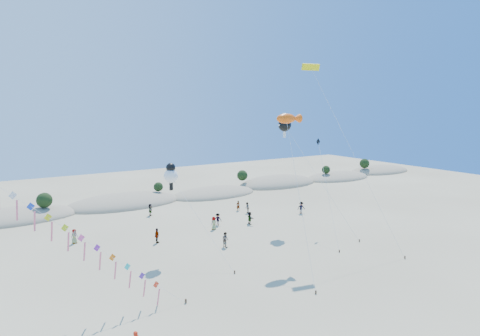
# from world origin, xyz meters

# --- Properties ---
(ground) EXTENTS (160.00, 160.00, 0.00)m
(ground) POSITION_xyz_m (0.00, 0.00, 0.00)
(ground) COLOR gray
(ground) RESTS_ON ground
(dune_ridge) EXTENTS (145.30, 11.49, 5.57)m
(dune_ridge) POSITION_xyz_m (1.06, 45.14, 0.11)
(dune_ridge) COLOR gray
(dune_ridge) RESTS_ON ground
(fish_kite) EXTENTS (6.55, 10.87, 15.09)m
(fish_kite) POSITION_xyz_m (9.57, 14.50, 14.51)
(fish_kite) COLOR #3F2D1E
(fish_kite) RESTS_ON ground
(cartoon_kite_low) EXTENTS (3.76, 8.86, 9.96)m
(cartoon_kite_low) POSITION_xyz_m (-2.02, 19.61, 8.74)
(cartoon_kite_low) COLOR #3F2D1E
(cartoon_kite_low) RESTS_ON ground
(cartoon_kite_high) EXTENTS (3.76, 12.07, 15.04)m
(cartoon_kite_high) POSITION_xyz_m (15.54, 22.77, 13.63)
(cartoon_kite_high) COLOR #3F2D1E
(cartoon_kite_high) RESTS_ON ground
(parafoil_kite) EXTENTS (6.10, 10.36, 20.58)m
(parafoil_kite) POSITION_xyz_m (13.26, 14.99, 19.72)
(parafoil_kite) COLOR #3F2D1E
(parafoil_kite) RESTS_ON ground
(dark_kite) EXTENTS (5.24, 9.13, 11.78)m
(dark_kite) POSITION_xyz_m (16.88, 16.47, 7.79)
(dark_kite) COLOR #3F2D1E
(dark_kite) RESTS_ON ground
(beachgoers) EXTENTS (32.50, 18.80, 1.79)m
(beachgoers) POSITION_xyz_m (7.02, 27.04, 0.86)
(beachgoers) COLOR slate
(beachgoers) RESTS_ON ground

